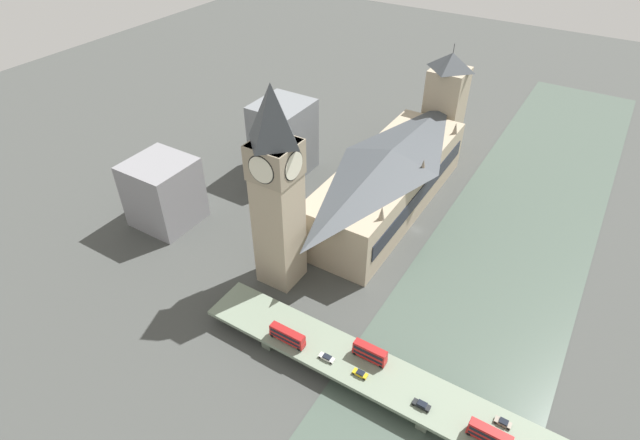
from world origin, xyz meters
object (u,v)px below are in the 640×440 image
at_px(car_southbound_mid, 503,422).
at_px(car_northbound_lead, 422,405).
at_px(parliament_hall, 389,179).
at_px(car_southbound_tail, 327,358).
at_px(clock_tower, 277,187).
at_px(double_decker_bus_mid, 490,435).
at_px(victoria_tower, 445,103).
at_px(road_bridge, 431,403).
at_px(double_decker_bus_lead, 287,335).
at_px(double_decker_bus_rear, 370,352).
at_px(car_northbound_tail, 360,373).

bearing_deg(car_southbound_mid, car_northbound_lead, 17.95).
relative_size(parliament_hall, car_southbound_tail, 20.06).
height_order(clock_tower, double_decker_bus_mid, clock_tower).
height_order(victoria_tower, road_bridge, victoria_tower).
bearing_deg(road_bridge, double_decker_bus_lead, 5.13).
distance_m(victoria_tower, car_northbound_lead, 150.24).
height_order(car_northbound_lead, car_southbound_mid, car_northbound_lead).
xyz_separation_m(road_bridge, double_decker_bus_rear, (20.17, -3.23, 3.75)).
xyz_separation_m(car_northbound_tail, car_southbound_tail, (10.57, 0.29, -0.05)).
bearing_deg(double_decker_bus_lead, car_northbound_tail, -177.89).
height_order(road_bridge, car_northbound_lead, car_northbound_lead).
bearing_deg(victoria_tower, car_northbound_lead, 109.25).
height_order(parliament_hall, car_northbound_lead, parliament_hall).
relative_size(double_decker_bus_mid, car_southbound_tail, 2.30).
relative_size(victoria_tower, road_bridge, 0.36).
bearing_deg(double_decker_bus_mid, car_southbound_tail, 0.30).
relative_size(clock_tower, double_decker_bus_rear, 7.07).
bearing_deg(parliament_hall, double_decker_bus_mid, 129.05).
relative_size(road_bridge, double_decker_bus_mid, 13.34).
height_order(victoria_tower, double_decker_bus_lead, victoria_tower).
bearing_deg(car_northbound_tail, car_northbound_lead, 179.89).
height_order(clock_tower, double_decker_bus_lead, clock_tower).
distance_m(parliament_hall, double_decker_bus_rear, 81.93).
xyz_separation_m(car_northbound_lead, car_southbound_tail, (28.61, 0.26, -0.06)).
xyz_separation_m(double_decker_bus_rear, car_northbound_tail, (-0.39, 6.26, -2.03)).
xyz_separation_m(double_decker_bus_mid, car_northbound_lead, (17.44, -0.02, -1.82)).
bearing_deg(road_bridge, car_northbound_lead, 60.36).
height_order(victoria_tower, car_northbound_tail, victoria_tower).
distance_m(parliament_hall, car_southbound_mid, 102.42).
distance_m(victoria_tower, car_northbound_tail, 145.30).
relative_size(car_southbound_mid, car_southbound_tail, 0.90).
distance_m(double_decker_bus_rear, car_northbound_lead, 19.58).
distance_m(parliament_hall, double_decker_bus_lead, 83.42).
distance_m(clock_tower, victoria_tower, 117.34).
relative_size(road_bridge, car_southbound_tail, 30.66).
height_order(parliament_hall, car_northbound_tail, parliament_hall).
xyz_separation_m(clock_tower, car_southbound_mid, (-81.56, 18.83, -31.88)).
distance_m(clock_tower, car_northbound_tail, 59.95).
bearing_deg(double_decker_bus_lead, car_northbound_lead, -178.85).
bearing_deg(road_bridge, double_decker_bus_rear, -9.10).
bearing_deg(victoria_tower, road_bridge, 110.29).
xyz_separation_m(parliament_hall, car_southbound_mid, (-68.47, 75.79, -7.59)).
bearing_deg(car_northbound_tail, victoria_tower, -77.53).
bearing_deg(parliament_hall, double_decker_bus_lead, 95.15).
relative_size(parliament_hall, double_decker_bus_rear, 9.27).
relative_size(double_decker_bus_mid, car_northbound_lead, 2.25).
bearing_deg(parliament_hall, car_southbound_mid, 132.10).
bearing_deg(double_decker_bus_mid, parliament_hall, -50.95).
relative_size(clock_tower, car_southbound_tail, 15.30).
height_order(double_decker_bus_rear, car_northbound_lead, double_decker_bus_rear).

